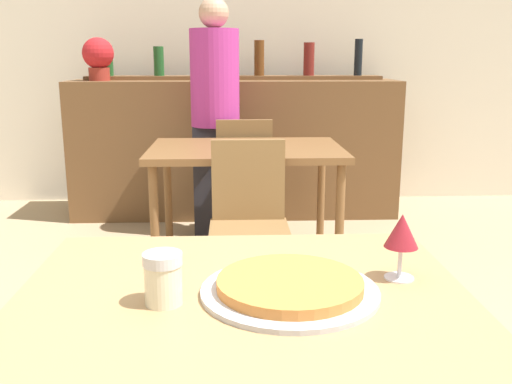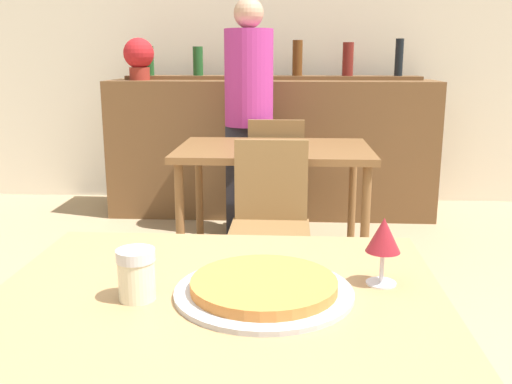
{
  "view_description": "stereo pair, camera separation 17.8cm",
  "coord_description": "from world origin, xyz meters",
  "px_view_note": "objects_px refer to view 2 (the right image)",
  "views": [
    {
      "loc": [
        -0.02,
        -1.18,
        1.27
      ],
      "look_at": [
        0.05,
        0.55,
        0.86
      ],
      "focal_mm": 40.0,
      "sensor_mm": 36.0,
      "label": 1
    },
    {
      "loc": [
        0.16,
        -1.18,
        1.27
      ],
      "look_at": [
        0.05,
        0.55,
        0.86
      ],
      "focal_mm": 40.0,
      "sensor_mm": 36.0,
      "label": 2
    }
  ],
  "objects_px": {
    "person_standing": "(249,111)",
    "pizza_tray": "(264,288)",
    "potted_plant": "(139,56)",
    "cheese_shaker": "(136,274)",
    "chair_far_side_back": "(276,170)",
    "chair_far_side_front": "(270,214)",
    "wine_glass": "(383,237)"
  },
  "relations": [
    {
      "from": "person_standing",
      "to": "potted_plant",
      "type": "height_order",
      "value": "person_standing"
    },
    {
      "from": "person_standing",
      "to": "pizza_tray",
      "type": "bearing_deg",
      "value": -85.15
    },
    {
      "from": "pizza_tray",
      "to": "chair_far_side_back",
      "type": "bearing_deg",
      "value": 90.91
    },
    {
      "from": "chair_far_side_front",
      "to": "cheese_shaker",
      "type": "relative_size",
      "value": 7.61
    },
    {
      "from": "person_standing",
      "to": "potted_plant",
      "type": "bearing_deg",
      "value": 149.81
    },
    {
      "from": "chair_far_side_back",
      "to": "person_standing",
      "type": "xyz_separation_m",
      "value": [
        -0.2,
        0.1,
        0.41
      ]
    },
    {
      "from": "chair_far_side_front",
      "to": "chair_far_side_back",
      "type": "distance_m",
      "value": 1.14
    },
    {
      "from": "pizza_tray",
      "to": "wine_glass",
      "type": "bearing_deg",
      "value": 16.36
    },
    {
      "from": "pizza_tray",
      "to": "chair_far_side_front",
      "type": "bearing_deg",
      "value": 91.55
    },
    {
      "from": "person_standing",
      "to": "cheese_shaker",
      "type": "bearing_deg",
      "value": -90.6
    },
    {
      "from": "wine_glass",
      "to": "potted_plant",
      "type": "xyz_separation_m",
      "value": [
        -1.42,
        3.31,
        0.4
      ]
    },
    {
      "from": "potted_plant",
      "to": "wine_glass",
      "type": "bearing_deg",
      "value": -66.75
    },
    {
      "from": "chair_far_side_back",
      "to": "wine_glass",
      "type": "bearing_deg",
      "value": 96.65
    },
    {
      "from": "chair_far_side_back",
      "to": "pizza_tray",
      "type": "xyz_separation_m",
      "value": [
        0.04,
        -2.76,
        0.28
      ]
    },
    {
      "from": "cheese_shaker",
      "to": "person_standing",
      "type": "relative_size",
      "value": 0.07
    },
    {
      "from": "chair_far_side_back",
      "to": "person_standing",
      "type": "height_order",
      "value": "person_standing"
    },
    {
      "from": "cheese_shaker",
      "to": "person_standing",
      "type": "height_order",
      "value": "person_standing"
    },
    {
      "from": "pizza_tray",
      "to": "person_standing",
      "type": "xyz_separation_m",
      "value": [
        -0.24,
        2.86,
        0.12
      ]
    },
    {
      "from": "cheese_shaker",
      "to": "person_standing",
      "type": "xyz_separation_m",
      "value": [
        0.03,
        2.9,
        0.08
      ]
    },
    {
      "from": "chair_far_side_back",
      "to": "pizza_tray",
      "type": "relative_size",
      "value": 2.16
    },
    {
      "from": "potted_plant",
      "to": "chair_far_side_back",
      "type": "bearing_deg",
      "value": -29.56
    },
    {
      "from": "chair_far_side_front",
      "to": "cheese_shaker",
      "type": "distance_m",
      "value": 1.71
    },
    {
      "from": "potted_plant",
      "to": "person_standing",
      "type": "bearing_deg",
      "value": -30.19
    },
    {
      "from": "cheese_shaker",
      "to": "wine_glass",
      "type": "xyz_separation_m",
      "value": [
        0.54,
        0.12,
        0.06
      ]
    },
    {
      "from": "pizza_tray",
      "to": "wine_glass",
      "type": "relative_size",
      "value": 2.5
    },
    {
      "from": "person_standing",
      "to": "wine_glass",
      "type": "distance_m",
      "value": 2.83
    },
    {
      "from": "potted_plant",
      "to": "pizza_tray",
      "type": "bearing_deg",
      "value": -71.2
    },
    {
      "from": "wine_glass",
      "to": "chair_far_side_back",
      "type": "bearing_deg",
      "value": 96.65
    },
    {
      "from": "wine_glass",
      "to": "potted_plant",
      "type": "relative_size",
      "value": 0.48
    },
    {
      "from": "person_standing",
      "to": "wine_glass",
      "type": "xyz_separation_m",
      "value": [
        0.51,
        -2.78,
        -0.03
      ]
    },
    {
      "from": "chair_far_side_back",
      "to": "person_standing",
      "type": "distance_m",
      "value": 0.46
    },
    {
      "from": "chair_far_side_front",
      "to": "wine_glass",
      "type": "bearing_deg",
      "value": -78.53
    }
  ]
}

